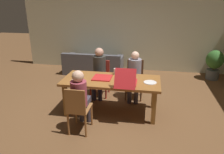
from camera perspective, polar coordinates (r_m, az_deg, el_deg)
The scene contains 18 objects.
ground_plane at distance 4.81m, azimuth -0.21°, elevation -9.09°, with size 20.00×20.00×0.00m, color brown.
back_wall at distance 7.37m, azimuth 4.30°, elevation 12.93°, with size 7.23×0.12×2.85m, color beige.
dining_table at distance 4.53m, azimuth -0.22°, elevation -1.76°, with size 2.04×0.90×0.76m.
chair_0 at distance 5.34m, azimuth 6.06°, elevation 0.05°, with size 0.42×0.42×0.94m.
person_0 at distance 5.14m, azimuth 5.99°, elevation 1.25°, with size 0.31×0.52×1.19m.
chair_1 at distance 5.49m, azimuth -3.08°, elevation 0.28°, with size 0.45×0.46×0.87m.
person_1 at distance 5.27m, azimuth -3.50°, elevation 2.16°, with size 0.31×0.53×1.24m.
chair_2 at distance 3.92m, azimuth -9.05°, elevation -8.29°, with size 0.38×0.45×0.92m.
person_2 at distance 3.97m, azimuth -8.47°, elevation -4.78°, with size 0.29×0.51×1.19m.
pizza_box_0 at distance 4.57m, azimuth -2.61°, elevation -0.18°, with size 0.39×0.39×0.02m.
pizza_box_1 at distance 4.26m, azimuth 3.88°, elevation -1.18°, with size 0.40×0.61×0.37m.
plate_0 at distance 4.51m, azimuth -9.11°, elevation -0.70°, with size 0.24×0.24×0.03m.
plate_1 at distance 4.39m, azimuth 10.12°, elevation -1.43°, with size 0.26×0.26×0.01m.
drinking_glass_0 at distance 4.78m, azimuth 0.87°, elevation 1.50°, with size 0.07×0.07×0.14m, color silver.
drinking_glass_1 at distance 4.70m, azimuth -10.09°, elevation 0.63°, with size 0.06×0.06×0.10m, color #DDCA62.
drinking_glass_2 at distance 4.61m, azimuth 4.75°, elevation 0.59°, with size 0.07×0.07×0.12m, color #E4C15E.
couch at distance 7.12m, azimuth -5.01°, elevation 3.04°, with size 1.90×0.85×0.72m.
potted_plant at distance 7.20m, azimuth 25.61°, elevation 3.40°, with size 0.51×0.51×0.91m.
Camera 1 is at (0.76, -4.13, 2.36)m, focal length 34.29 mm.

